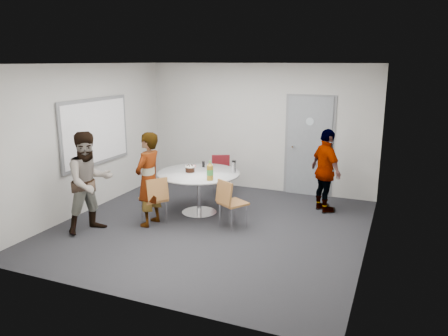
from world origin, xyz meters
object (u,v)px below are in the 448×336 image
at_px(person_main, 148,179).
at_px(whiteboard, 96,132).
at_px(chair_near_left, 155,196).
at_px(chair_far, 221,171).
at_px(person_left, 90,182).
at_px(person_right, 326,171).
at_px(chair_near_right, 229,199).
at_px(door, 309,146).
at_px(table, 200,178).

bearing_deg(person_main, whiteboard, -106.77).
distance_m(chair_near_left, chair_far, 2.08).
height_order(person_left, person_right, person_left).
bearing_deg(person_main, person_left, -48.23).
height_order(whiteboard, person_main, whiteboard).
xyz_separation_m(whiteboard, chair_near_right, (2.76, -0.15, -0.94)).
bearing_deg(person_left, person_main, -25.53).
distance_m(door, chair_near_right, 2.61).
relative_size(door, person_right, 1.36).
xyz_separation_m(door, chair_near_left, (-2.04, -2.73, -0.52)).
bearing_deg(door, chair_near_right, -108.17).
bearing_deg(chair_far, door, 175.90).
xyz_separation_m(person_left, person_right, (3.38, 2.43, -0.05)).
distance_m(door, table, 2.53).
height_order(door, chair_far, door).
bearing_deg(whiteboard, person_main, -19.29).
xyz_separation_m(whiteboard, person_left, (0.70, -1.10, -0.62)).
distance_m(person_left, person_right, 4.16).
bearing_deg(chair_near_left, chair_far, 25.36).
bearing_deg(person_left, door, -14.98).
relative_size(table, person_main, 0.93).
bearing_deg(door, person_main, -127.36).
bearing_deg(whiteboard, chair_near_right, -3.15).
xyz_separation_m(person_main, person_left, (-0.73, -0.60, 0.03)).
bearing_deg(chair_near_left, chair_near_right, -41.35).
bearing_deg(person_main, chair_near_right, 107.30).
distance_m(door, person_right, 1.11).
height_order(table, person_right, person_right).
height_order(chair_far, person_main, person_main).
bearing_deg(chair_near_left, person_left, 163.61).
xyz_separation_m(table, chair_near_right, (0.77, -0.48, -0.17)).
xyz_separation_m(door, table, (-1.57, -1.96, -0.35)).
relative_size(person_left, person_right, 1.07).
bearing_deg(table, chair_far, 95.21).
bearing_deg(person_right, door, -11.41).
bearing_deg(person_right, table, 75.68).
height_order(person_main, person_left, person_left).
height_order(door, chair_near_left, door).
height_order(chair_near_left, person_left, person_left).
relative_size(chair_near_right, chair_far, 1.02).
distance_m(door, whiteboard, 4.25).
relative_size(whiteboard, table, 1.27).
bearing_deg(chair_near_left, whiteboard, 108.68).
distance_m(chair_near_left, person_left, 1.10).
xyz_separation_m(whiteboard, chair_far, (1.87, 1.60, -0.95)).
xyz_separation_m(whiteboard, table, (1.99, 0.33, -0.77)).
relative_size(chair_near_right, person_left, 0.51).
xyz_separation_m(chair_near_right, person_right, (1.32, 1.48, 0.27)).
relative_size(chair_near_left, chair_near_right, 0.99).
relative_size(table, chair_near_left, 1.79).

